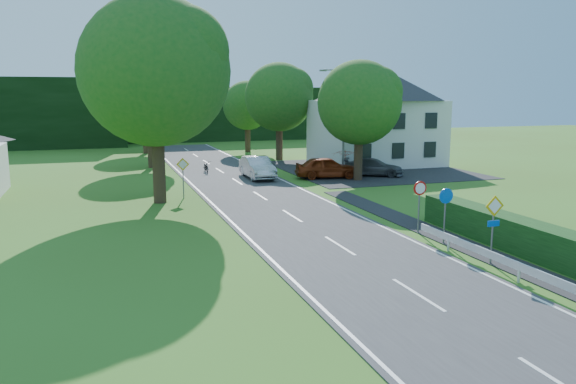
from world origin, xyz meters
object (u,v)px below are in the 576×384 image
object	(u,v)px
moving_car	(257,167)
motorcycle	(206,166)
parked_car_red	(327,167)
parked_car_grey	(373,167)
parasol	(345,163)
streetlight	(342,117)
parked_car_silver_a	(349,155)

from	to	relation	value
moving_car	motorcycle	world-z (taller)	moving_car
moving_car	parked_car_red	world-z (taller)	moving_car
moving_car	parked_car_grey	size ratio (longest dim) A/B	1.07
parasol	streetlight	bearing A→B (deg)	-139.78
streetlight	moving_car	size ratio (longest dim) A/B	1.66
streetlight	parked_car_silver_a	bearing A→B (deg)	60.67
streetlight	parked_car_silver_a	xyz separation A→B (m)	(3.67, 6.54, -3.58)
parked_car_silver_a	parasol	xyz separation A→B (m)	(-3.13, -6.08, 0.12)
parked_car_silver_a	parked_car_red	bearing A→B (deg)	127.91
motorcycle	parked_car_grey	world-z (taller)	parked_car_grey
parked_car_red	streetlight	bearing A→B (deg)	-59.59
parked_car_grey	parasol	bearing A→B (deg)	96.06
motorcycle	parked_car_red	bearing A→B (deg)	-35.58
parked_car_silver_a	parked_car_grey	xyz separation A→B (m)	(-1.21, -7.02, -0.19)
motorcycle	parked_car_silver_a	size ratio (longest dim) A/B	0.34
moving_car	parasol	world-z (taller)	parasol
motorcycle	parked_car_silver_a	world-z (taller)	parked_car_silver_a
streetlight	motorcycle	bearing A→B (deg)	149.52
motorcycle	parked_car_silver_a	xyz separation A→B (m)	(12.94, 1.09, 0.39)
streetlight	parasol	world-z (taller)	streetlight
motorcycle	parked_car_red	size ratio (longest dim) A/B	0.37
moving_car	parked_car_grey	xyz separation A→B (m)	(8.73, -1.52, -0.14)
parasol	moving_car	bearing A→B (deg)	175.04
parked_car_silver_a	parked_car_grey	distance (m)	7.12
parked_car_grey	parked_car_red	bearing A→B (deg)	122.25
motorcycle	parasol	xyz separation A→B (m)	(9.80, -5.00, 0.51)
streetlight	parked_car_red	xyz separation A→B (m)	(-1.38, -0.50, -3.63)
parked_car_silver_a	parasol	world-z (taller)	parasol
moving_car	parasol	bearing A→B (deg)	-4.98
parked_car_grey	parasol	distance (m)	2.16
streetlight	moving_car	distance (m)	7.32
parked_car_red	parked_car_grey	xyz separation A→B (m)	(3.84, 0.02, -0.14)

